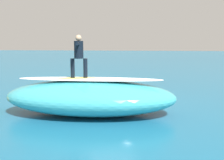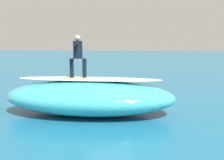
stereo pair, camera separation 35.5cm
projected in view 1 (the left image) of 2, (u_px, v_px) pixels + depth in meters
ground_plane at (109, 102)px, 13.53m from camera, size 120.00×120.00×0.00m
wave_crest at (90, 97)px, 11.20m from camera, size 6.67×3.15×1.35m
wave_foam_lip at (90, 79)px, 11.09m from camera, size 5.66×1.12×0.08m
surfboard_riding at (79, 79)px, 11.13m from camera, size 2.22×0.84×0.09m
surfer_riding at (79, 53)px, 10.99m from camera, size 0.65×1.55×1.64m
surfboard_paddling at (138, 99)px, 14.07m from camera, size 2.44×1.07×0.07m
surfer_paddling at (141, 95)px, 14.00m from camera, size 1.70×0.63×0.31m
foam_patch_near at (69, 91)px, 16.11m from camera, size 1.34×1.35×0.13m
foam_patch_mid at (103, 94)px, 15.09m from camera, size 0.99×0.97×0.17m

